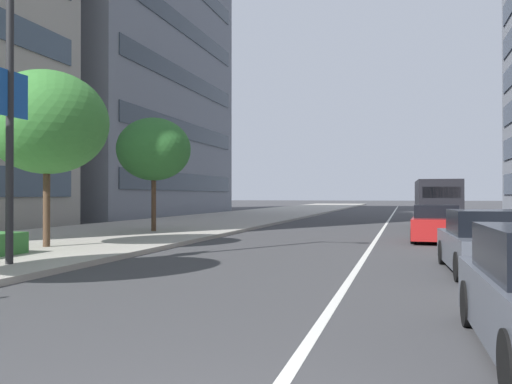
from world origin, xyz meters
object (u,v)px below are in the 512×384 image
car_mid_block_traffic (488,244)px  street_lamp_with_banners (19,37)px  delivery_van_ahead (437,203)px  street_tree_mid_sidewalk (47,123)px  street_tree_by_lamp_post (154,149)px  car_following_behind (436,224)px

car_mid_block_traffic → street_lamp_with_banners: (-2.44, 10.66, 4.87)m
car_mid_block_traffic → delivery_van_ahead: size_ratio=0.76×
delivery_van_ahead → street_tree_mid_sidewalk: street_tree_mid_sidewalk is taller
delivery_van_ahead → street_lamp_with_banners: bearing=151.6°
street_tree_mid_sidewalk → street_tree_by_lamp_post: street_tree_mid_sidewalk is taller
street_tree_mid_sidewalk → street_lamp_with_banners: bearing=-151.6°
street_tree_mid_sidewalk → street_tree_by_lamp_post: 7.99m
street_tree_by_lamp_post → car_following_behind: bearing=-93.0°
car_mid_block_traffic → street_tree_mid_sidewalk: 13.39m
delivery_van_ahead → car_following_behind: bearing=175.7°
car_mid_block_traffic → car_following_behind: size_ratio=1.00×
car_following_behind → street_lamp_with_banners: street_lamp_with_banners is taller
car_following_behind → delivery_van_ahead: 8.95m
car_following_behind → street_lamp_with_banners: (-11.36, 10.02, 4.88)m
car_following_behind → street_tree_mid_sidewalk: 14.65m
street_tree_by_lamp_post → delivery_van_ahead: bearing=-57.3°
car_mid_block_traffic → car_following_behind: car_mid_block_traffic is taller
delivery_van_ahead → street_tree_by_lamp_post: (-8.26, 12.86, 2.51)m
delivery_van_ahead → street_tree_by_lamp_post: street_tree_by_lamp_post is taller
car_mid_block_traffic → street_lamp_with_banners: street_lamp_with_banners is taller
car_mid_block_traffic → street_tree_mid_sidewalk: bearing=80.4°
street_tree_mid_sidewalk → car_mid_block_traffic: bearing=-97.0°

